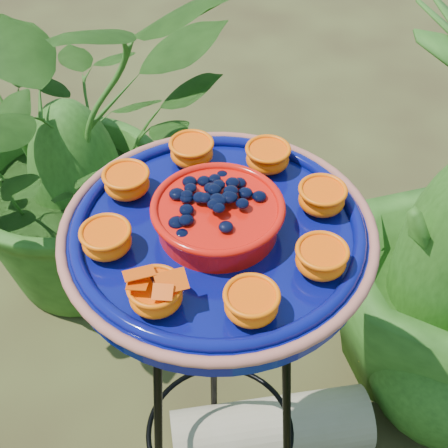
# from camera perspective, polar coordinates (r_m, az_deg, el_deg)

# --- Properties ---
(tripod_stand) EXTENTS (0.43, 0.43, 0.91)m
(tripod_stand) POSITION_cam_1_polar(r_m,az_deg,el_deg) (1.25, -0.43, -13.45)
(tripod_stand) COLOR black
(tripod_stand) RESTS_ON ground
(feeder_dish) EXTENTS (0.60, 0.60, 0.11)m
(feeder_dish) POSITION_cam_1_polar(r_m,az_deg,el_deg) (0.94, -0.56, -0.52)
(feeder_dish) COLOR #080C5E
(feeder_dish) RESTS_ON tripod_stand
(driftwood_log) EXTENTS (0.53, 0.38, 0.17)m
(driftwood_log) POSITION_cam_1_polar(r_m,az_deg,el_deg) (1.72, 4.30, -18.31)
(driftwood_log) COLOR gray
(driftwood_log) RESTS_ON ground
(shrub_back_left) EXTENTS (1.21, 1.22, 1.02)m
(shrub_back_left) POSITION_cam_1_polar(r_m,az_deg,el_deg) (1.87, -13.98, 7.22)
(shrub_back_left) COLOR #204512
(shrub_back_left) RESTS_ON ground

